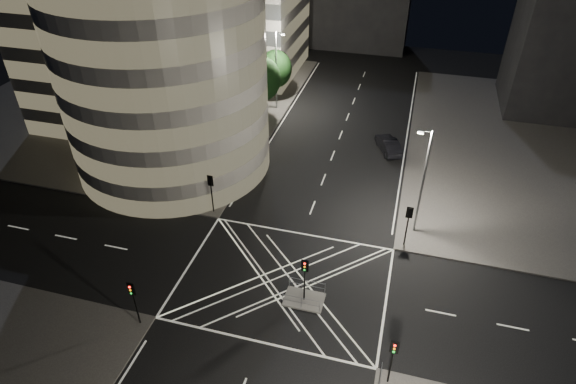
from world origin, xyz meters
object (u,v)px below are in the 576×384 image
(central_island, at_px, (304,300))
(street_lamp_left_near, at_px, (223,134))
(traffic_signal_nr, at_px, (393,354))
(traffic_signal_nl, at_px, (133,296))
(traffic_signal_island, at_px, (305,273))
(traffic_signal_fr, at_px, (408,219))
(street_lamp_left_far, at_px, (277,68))
(street_lamp_right_far, at_px, (423,180))
(sedan, at_px, (388,145))
(traffic_signal_fl, at_px, (211,187))

(central_island, relative_size, street_lamp_left_near, 0.30)
(central_island, bearing_deg, traffic_signal_nr, -37.93)
(traffic_signal_nl, bearing_deg, traffic_signal_nr, 0.00)
(traffic_signal_nl, distance_m, traffic_signal_island, 12.03)
(traffic_signal_fr, height_order, traffic_signal_island, same)
(traffic_signal_island, distance_m, street_lamp_left_near, 17.89)
(traffic_signal_nr, bearing_deg, street_lamp_left_far, 116.36)
(street_lamp_left_far, bearing_deg, street_lamp_right_far, -48.06)
(traffic_signal_nr, relative_size, street_lamp_left_far, 0.40)
(traffic_signal_island, relative_size, street_lamp_left_near, 0.40)
(street_lamp_left_near, xyz_separation_m, street_lamp_right_far, (18.87, -3.00, 0.00))
(traffic_signal_fr, bearing_deg, traffic_signal_nl, -142.31)
(traffic_signal_island, xyz_separation_m, sedan, (3.82, 24.16, -2.10))
(traffic_signal_nr, bearing_deg, central_island, 142.07)
(traffic_signal_fl, bearing_deg, traffic_signal_island, -37.54)
(traffic_signal_nr, bearing_deg, street_lamp_right_far, 87.70)
(traffic_signal_nl, bearing_deg, traffic_signal_fl, 90.00)
(traffic_signal_fl, xyz_separation_m, street_lamp_right_far, (18.24, 2.20, 2.63))
(street_lamp_right_far, bearing_deg, traffic_signal_nr, -92.30)
(street_lamp_left_far, xyz_separation_m, sedan, (15.25, -7.34, -4.73))
(traffic_signal_nr, height_order, traffic_signal_island, same)
(central_island, distance_m, sedan, 24.47)
(traffic_signal_nr, distance_m, street_lamp_right_far, 16.03)
(sedan, bearing_deg, traffic_signal_nl, 39.86)
(traffic_signal_nr, relative_size, sedan, 0.81)
(sedan, bearing_deg, street_lamp_left_near, 11.20)
(street_lamp_right_far, bearing_deg, street_lamp_left_far, 131.94)
(traffic_signal_nl, relative_size, street_lamp_left_near, 0.40)
(street_lamp_right_far, xyz_separation_m, sedan, (-3.62, 13.66, -4.73))
(traffic_signal_fr, xyz_separation_m, sedan, (-2.98, 15.86, -2.10))
(traffic_signal_island, relative_size, street_lamp_left_far, 0.40)
(traffic_signal_nl, relative_size, sedan, 0.81)
(central_island, distance_m, traffic_signal_fl, 13.91)
(traffic_signal_island, bearing_deg, street_lamp_left_far, 109.95)
(traffic_signal_fl, xyz_separation_m, sedan, (14.62, 15.86, -2.10))
(street_lamp_left_near, relative_size, street_lamp_left_far, 1.00)
(central_island, relative_size, street_lamp_right_far, 0.30)
(traffic_signal_nr, bearing_deg, traffic_signal_fr, 90.00)
(sedan, bearing_deg, traffic_signal_nr, 72.03)
(central_island, bearing_deg, street_lamp_left_far, 109.95)
(traffic_signal_fl, height_order, traffic_signal_island, same)
(traffic_signal_fl, distance_m, traffic_signal_nl, 13.60)
(traffic_signal_fl, xyz_separation_m, traffic_signal_island, (10.80, -8.30, 0.00))
(street_lamp_left_far, xyz_separation_m, street_lamp_right_far, (18.87, -21.00, 0.00))
(traffic_signal_fr, xyz_separation_m, street_lamp_left_far, (-18.24, 23.20, 2.63))
(traffic_signal_island, relative_size, street_lamp_right_far, 0.40)
(traffic_signal_fl, relative_size, street_lamp_left_near, 0.40)
(street_lamp_left_far, bearing_deg, sedan, -25.69)
(traffic_signal_nr, relative_size, traffic_signal_island, 1.00)
(traffic_signal_nl, relative_size, traffic_signal_island, 1.00)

